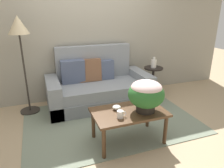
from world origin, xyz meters
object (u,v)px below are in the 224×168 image
(snack_bowl, at_px, (117,107))
(table_vase, at_px, (154,63))
(potted_plant, at_px, (146,93))
(side_table, at_px, (153,76))
(coffee_mug, at_px, (120,114))
(couch, at_px, (98,87))
(floor_lamp, at_px, (19,36))
(coffee_table, at_px, (129,115))

(snack_bowl, xyz_separation_m, table_vase, (1.35, 1.33, 0.18))
(table_vase, bearing_deg, potted_plant, -123.79)
(side_table, height_order, coffee_mug, side_table)
(coffee_mug, xyz_separation_m, table_vase, (1.39, 1.56, 0.17))
(snack_bowl, relative_size, table_vase, 0.51)
(snack_bowl, bearing_deg, couch, 85.29)
(floor_lamp, distance_m, coffee_mug, 2.10)
(coffee_mug, height_order, snack_bowl, coffee_mug)
(couch, xyz_separation_m, coffee_table, (0.04, -1.37, 0.08))
(coffee_table, distance_m, floor_lamp, 2.15)
(coffee_mug, bearing_deg, table_vase, 48.26)
(coffee_table, distance_m, potted_plant, 0.39)
(coffee_table, bearing_deg, coffee_mug, -144.37)
(table_vase, bearing_deg, couch, -177.18)
(coffee_table, height_order, table_vase, table_vase)
(coffee_mug, bearing_deg, potted_plant, 7.70)
(coffee_table, distance_m, snack_bowl, 0.20)
(side_table, xyz_separation_m, table_vase, (-0.01, -0.01, 0.28))
(couch, distance_m, snack_bowl, 1.29)
(coffee_table, xyz_separation_m, snack_bowl, (-0.14, 0.10, 0.10))
(side_table, relative_size, snack_bowl, 5.09)
(side_table, bearing_deg, table_vase, -138.71)
(potted_plant, bearing_deg, coffee_mug, -172.30)
(coffee_table, height_order, snack_bowl, snack_bowl)
(floor_lamp, bearing_deg, side_table, 0.23)
(couch, relative_size, side_table, 3.28)
(couch, height_order, coffee_mug, couch)
(side_table, distance_m, table_vase, 0.28)
(couch, bearing_deg, table_vase, 2.82)
(side_table, distance_m, coffee_mug, 2.10)
(couch, relative_size, potted_plant, 4.03)
(coffee_table, distance_m, coffee_mug, 0.24)
(coffee_table, bearing_deg, floor_lamp, 132.30)
(couch, distance_m, potted_plant, 1.52)
(floor_lamp, bearing_deg, couch, -2.76)
(potted_plant, distance_m, snack_bowl, 0.45)
(side_table, relative_size, table_vase, 2.58)
(snack_bowl, bearing_deg, coffee_table, -34.83)
(snack_bowl, bearing_deg, table_vase, 44.57)
(couch, xyz_separation_m, snack_bowl, (-0.10, -1.27, 0.17))
(couch, bearing_deg, snack_bowl, -94.71)
(side_table, bearing_deg, couch, -176.76)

